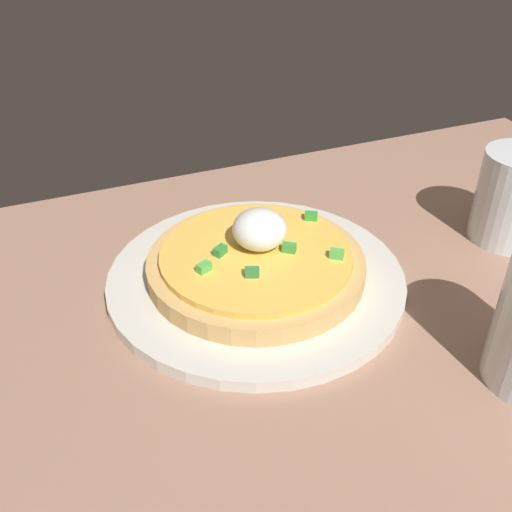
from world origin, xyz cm
name	(u,v)px	position (x,y,z in cm)	size (l,w,h in cm)	color
dining_table	(340,335)	(0.00, 0.00, 1.26)	(96.52, 67.16, 2.52)	#A0765F
plate	(256,278)	(4.69, -8.51, 3.10)	(28.46, 28.46, 1.16)	silver
pizza	(256,260)	(4.62, -8.59, 5.15)	(20.68, 20.68, 6.20)	tan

